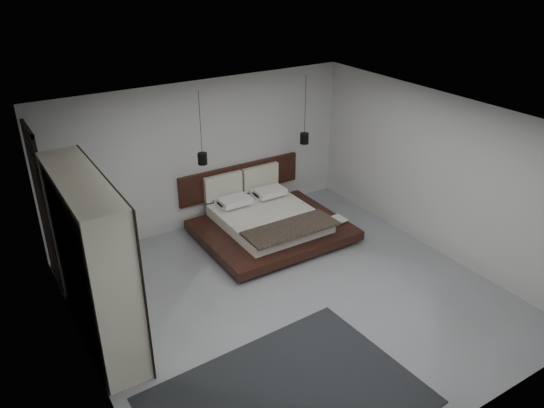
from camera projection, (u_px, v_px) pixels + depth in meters
floor at (291, 297)px, 8.23m from camera, size 6.00×6.00×0.00m
ceiling at (295, 124)px, 7.00m from camera, size 6.00×6.00×0.00m
wall_back at (203, 155)px, 9.90m from camera, size 6.00×0.00×6.00m
wall_front at (460, 334)px, 5.33m from camera, size 6.00×0.00×6.00m
wall_left at (80, 281)px, 6.19m from camera, size 0.00×6.00×6.00m
wall_right at (438, 175)px, 9.05m from camera, size 0.00×6.00×6.00m
lattice_screen at (44, 208)px, 8.12m from camera, size 0.05×0.90×2.60m
bed at (268, 221)px, 9.93m from camera, size 2.62×2.32×1.05m
book_lower at (334, 221)px, 9.97m from camera, size 0.22×0.30×0.03m
book_upper at (334, 220)px, 9.93m from camera, size 0.24×0.32×0.02m
pendant_left at (202, 158)px, 9.12m from camera, size 0.17×0.17×1.29m
pendant_right at (304, 138)px, 10.16m from camera, size 0.17×0.17×1.32m
wardrobe at (92, 261)px, 6.95m from camera, size 0.58×2.44×2.39m
rug at (287, 400)px, 6.36m from camera, size 3.24×2.39×0.01m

